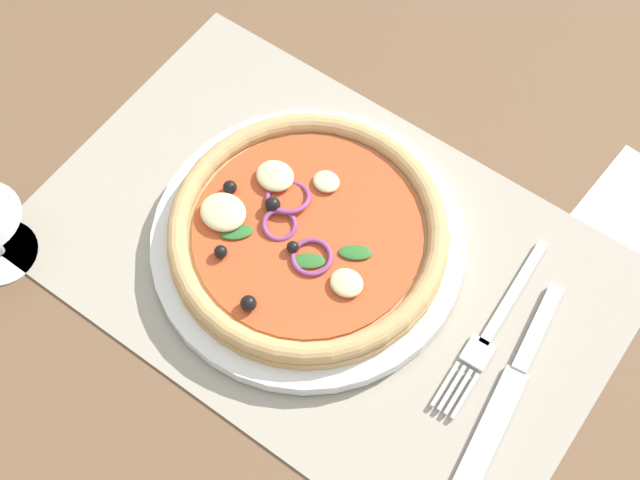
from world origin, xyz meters
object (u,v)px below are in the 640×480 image
at_px(fork, 489,334).
at_px(plate, 308,242).
at_px(knife, 509,390).
at_px(pizza, 306,232).

bearing_deg(fork, plate, -85.87).
height_order(fork, knife, knife).
relative_size(pizza, knife, 1.19).
relative_size(fork, knife, 0.90).
xyz_separation_m(plate, fork, (-0.17, -0.02, -0.01)).
relative_size(plate, fork, 1.50).
xyz_separation_m(pizza, fork, (-0.17, -0.02, -0.02)).
distance_m(plate, pizza, 0.02).
height_order(plate, knife, plate).
distance_m(fork, knife, 0.05).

